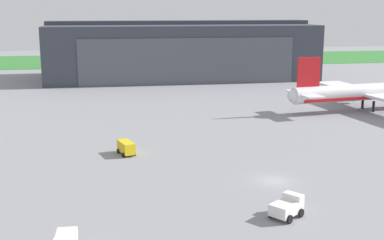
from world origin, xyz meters
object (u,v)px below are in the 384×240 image
maintenance_hangar (180,50)px  baggage_tug (126,147)px  airliner_far_left (375,92)px  pushback_tractor (287,207)px

maintenance_hangar → baggage_tug: 91.17m
airliner_far_left → baggage_tug: bearing=-154.5°
maintenance_hangar → airliner_far_left: size_ratio=1.94×
maintenance_hangar → pushback_tractor: (-4.78, -115.73, -7.49)m
airliner_far_left → baggage_tug: (-55.84, -26.67, -2.87)m
maintenance_hangar → pushback_tractor: 116.07m
maintenance_hangar → pushback_tractor: maintenance_hangar is taller
maintenance_hangar → airliner_far_left: maintenance_hangar is taller
airliner_far_left → baggage_tug: airliner_far_left is taller
maintenance_hangar → pushback_tractor: size_ratio=19.12×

